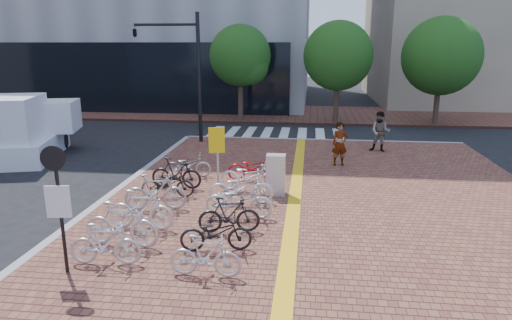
# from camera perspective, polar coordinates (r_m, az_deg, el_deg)

# --- Properties ---
(ground) EXTENTS (120.00, 120.00, 0.00)m
(ground) POSITION_cam_1_polar(r_m,az_deg,el_deg) (12.42, -4.97, -9.04)
(ground) COLOR black
(ground) RESTS_ON ground
(kerb_north) EXTENTS (14.00, 0.25, 0.15)m
(kerb_north) POSITION_cam_1_polar(r_m,az_deg,el_deg) (23.66, 8.11, 2.40)
(kerb_north) COLOR gray
(kerb_north) RESTS_ON ground
(far_sidewalk) EXTENTS (70.00, 8.00, 0.15)m
(far_sidewalk) POSITION_cam_1_polar(r_m,az_deg,el_deg) (32.60, 2.51, 5.79)
(far_sidewalk) COLOR brown
(far_sidewalk) RESTS_ON ground
(crosswalk) EXTENTS (7.50, 4.00, 0.01)m
(crosswalk) POSITION_cam_1_polar(r_m,az_deg,el_deg) (25.69, 2.43, 3.32)
(crosswalk) COLOR silver
(crosswalk) RESTS_ON ground
(street_trees) EXTENTS (16.20, 4.60, 6.35)m
(street_trees) POSITION_cam_1_polar(r_m,az_deg,el_deg) (28.73, 12.36, 12.40)
(street_trees) COLOR #38281E
(street_trees) RESTS_ON far_sidewalk
(bike_0) EXTENTS (1.64, 0.59, 0.96)m
(bike_0) POSITION_cam_1_polar(r_m,az_deg,el_deg) (10.74, -18.36, -9.94)
(bike_0) COLOR silver
(bike_0) RESTS_ON sidewalk
(bike_1) EXTENTS (1.90, 0.65, 1.12)m
(bike_1) POSITION_cam_1_polar(r_m,az_deg,el_deg) (11.50, -16.48, -7.71)
(bike_1) COLOR silver
(bike_1) RESTS_ON sidewalk
(bike_2) EXTENTS (1.80, 0.57, 1.07)m
(bike_2) POSITION_cam_1_polar(r_m,az_deg,el_deg) (12.41, -14.17, -6.05)
(bike_2) COLOR silver
(bike_2) RESTS_ON sidewalk
(bike_3) EXTENTS (1.88, 0.83, 1.09)m
(bike_3) POSITION_cam_1_polar(r_m,az_deg,el_deg) (13.70, -12.46, -3.94)
(bike_3) COLOR #ACACB0
(bike_3) RESTS_ON sidewalk
(bike_4) EXTENTS (1.74, 0.80, 0.88)m
(bike_4) POSITION_cam_1_polar(r_m,az_deg,el_deg) (14.78, -11.00, -2.94)
(bike_4) COLOR black
(bike_4) RESTS_ON sidewalk
(bike_5) EXTENTS (1.78, 0.60, 1.05)m
(bike_5) POSITION_cam_1_polar(r_m,az_deg,el_deg) (15.62, -9.95, -1.63)
(bike_5) COLOR black
(bike_5) RESTS_ON sidewalk
(bike_6) EXTENTS (1.76, 0.88, 0.88)m
(bike_6) POSITION_cam_1_polar(r_m,az_deg,el_deg) (16.88, -8.50, -0.66)
(bike_6) COLOR #A7A7AC
(bike_6) RESTS_ON sidewalk
(bike_7) EXTENTS (1.55, 0.46, 0.93)m
(bike_7) POSITION_cam_1_polar(r_m,az_deg,el_deg) (9.78, -6.34, -11.84)
(bike_7) COLOR silver
(bike_7) RESTS_ON sidewalk
(bike_8) EXTENTS (1.77, 0.90, 0.89)m
(bike_8) POSITION_cam_1_polar(r_m,az_deg,el_deg) (10.90, -5.03, -9.07)
(bike_8) COLOR black
(bike_8) RESTS_ON sidewalk
(bike_9) EXTENTS (1.66, 0.75, 0.96)m
(bike_9) POSITION_cam_1_polar(r_m,az_deg,el_deg) (11.87, -3.38, -6.85)
(bike_9) COLOR black
(bike_9) RESTS_ON sidewalk
(bike_10) EXTENTS (1.93, 0.70, 1.01)m
(bike_10) POSITION_cam_1_polar(r_m,az_deg,el_deg) (12.82, -2.16, -5.09)
(bike_10) COLOR silver
(bike_10) RESTS_ON sidewalk
(bike_11) EXTENTS (2.05, 0.96, 1.04)m
(bike_11) POSITION_cam_1_polar(r_m,az_deg,el_deg) (13.90, -1.92, -3.45)
(bike_11) COLOR silver
(bike_11) RESTS_ON sidewalk
(bike_12) EXTENTS (2.07, 1.04, 1.04)m
(bike_12) POSITION_cam_1_polar(r_m,az_deg,el_deg) (15.05, -0.90, -2.04)
(bike_12) COLOR white
(bike_12) RESTS_ON sidewalk
(bike_13) EXTENTS (1.88, 0.78, 0.97)m
(bike_13) POSITION_cam_1_polar(r_m,az_deg,el_deg) (16.23, -0.31, -0.96)
(bike_13) COLOR red
(bike_13) RESTS_ON sidewalk
(pedestrian_a) EXTENTS (0.71, 0.54, 1.75)m
(pedestrian_a) POSITION_cam_1_polar(r_m,az_deg,el_deg) (18.55, 10.43, 1.99)
(pedestrian_a) COLOR gray
(pedestrian_a) RESTS_ON sidewalk
(pedestrian_b) EXTENTS (1.06, 0.93, 1.82)m
(pedestrian_b) POSITION_cam_1_polar(r_m,az_deg,el_deg) (21.35, 15.28, 3.44)
(pedestrian_b) COLOR #4E5564
(pedestrian_b) RESTS_ON sidewalk
(utility_box) EXTENTS (0.61, 0.44, 1.33)m
(utility_box) POSITION_cam_1_polar(r_m,az_deg,el_deg) (14.73, 2.49, -1.85)
(utility_box) COLOR silver
(utility_box) RESTS_ON sidewalk
(yellow_sign) EXTENTS (0.55, 0.19, 2.03)m
(yellow_sign) POSITION_cam_1_polar(r_m,az_deg,el_deg) (15.56, -4.87, 1.82)
(yellow_sign) COLOR #B7B7BC
(yellow_sign) RESTS_ON sidewalk
(notice_sign) EXTENTS (0.52, 0.16, 2.80)m
(notice_sign) POSITION_cam_1_polar(r_m,az_deg,el_deg) (10.21, -23.52, -3.99)
(notice_sign) COLOR black
(notice_sign) RESTS_ON sidewalk
(traffic_light_pole) EXTENTS (3.34, 1.29, 6.22)m
(traffic_light_pole) POSITION_cam_1_polar(r_m,az_deg,el_deg) (22.98, -10.78, 12.92)
(traffic_light_pole) COLOR black
(traffic_light_pole) RESTS_ON sidewalk
(box_truck) EXTENTS (3.29, 5.20, 2.79)m
(box_truck) POSITION_cam_1_polar(r_m,az_deg,el_deg) (22.24, -26.50, 3.52)
(box_truck) COLOR white
(box_truck) RESTS_ON ground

